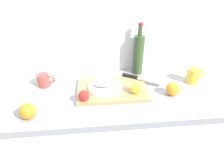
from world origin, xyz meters
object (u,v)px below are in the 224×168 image
white_plate (105,87)px  orange_0 (172,89)px  coffee_mug_2 (44,80)px  cutting_board (112,89)px  coffee_mug_0 (193,75)px  wine_bottle (138,54)px  fish_fillet (105,84)px  chef_knife (137,78)px  lemon_0 (136,88)px

white_plate → orange_0: bearing=-11.9°
white_plate → coffee_mug_2: size_ratio=1.88×
cutting_board → coffee_mug_0: size_ratio=3.51×
wine_bottle → coffee_mug_2: size_ratio=3.19×
cutting_board → coffee_mug_2: bearing=166.9°
cutting_board → fish_fillet: size_ratio=2.69×
chef_knife → lemon_0: bearing=-76.1°
lemon_0 → orange_0: bearing=-3.3°
wine_bottle → coffee_mug_2: 0.67m
coffee_mug_0 → fish_fillet: bearing=-175.3°
coffee_mug_0 → lemon_0: bearing=-163.7°
wine_bottle → cutting_board: bearing=-133.0°
fish_fillet → coffee_mug_0: bearing=4.7°
coffee_mug_0 → orange_0: (-0.19, -0.14, -0.01)m
fish_fillet → chef_knife: 0.25m
coffee_mug_2 → orange_0: bearing=-12.8°
cutting_board → orange_0: 0.37m
fish_fillet → coffee_mug_0: size_ratio=1.31×
cutting_board → coffee_mug_0: coffee_mug_0 is taller
lemon_0 → wine_bottle: 0.32m
chef_knife → coffee_mug_0: (0.37, -0.04, 0.02)m
fish_fillet → wine_bottle: size_ratio=0.44×
chef_knife → coffee_mug_2: bearing=-150.5°
coffee_mug_0 → coffee_mug_2: (-0.99, 0.05, -0.01)m
coffee_mug_0 → coffee_mug_2: 0.99m
coffee_mug_0 → orange_0: 0.24m
orange_0 → lemon_0: bearing=176.7°
wine_bottle → orange_0: bearing=-63.6°
chef_knife → lemon_0: size_ratio=3.99×
white_plate → fish_fillet: bearing=90.0°
coffee_mug_0 → cutting_board: bearing=-174.4°
wine_bottle → coffee_mug_0: bearing=-26.3°
coffee_mug_0 → coffee_mug_2: coffee_mug_0 is taller
fish_fillet → chef_knife: (0.23, 0.09, -0.02)m
lemon_0 → orange_0: lemon_0 is taller
wine_bottle → orange_0: 0.36m
cutting_board → coffee_mug_2: coffee_mug_2 is taller
white_plate → wine_bottle: 0.36m
white_plate → coffee_mug_2: (-0.39, 0.10, 0.02)m
coffee_mug_2 → wine_bottle: bearing=10.8°
white_plate → coffee_mug_0: 0.60m
orange_0 → chef_knife: bearing=134.8°
coffee_mug_0 → chef_knife: bearing=173.3°
wine_bottle → orange_0: size_ratio=4.53×
coffee_mug_0 → orange_0: bearing=-145.0°
chef_knife → orange_0: (0.18, -0.18, 0.01)m
cutting_board → wine_bottle: size_ratio=1.19×
white_plate → wine_bottle: wine_bottle is taller
fish_fillet → coffee_mug_2: (-0.39, 0.10, -0.01)m
fish_fillet → chef_knife: fish_fillet is taller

